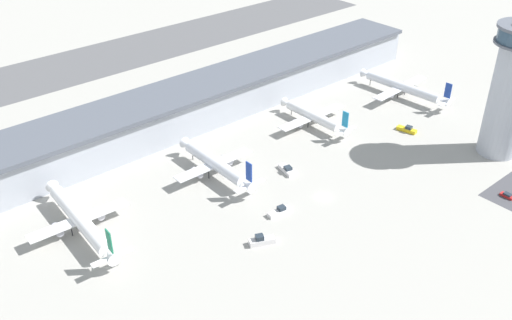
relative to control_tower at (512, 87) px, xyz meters
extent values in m
plane|color=#9E9B93|center=(-68.41, 21.25, -25.48)|extent=(1000.00, 1000.00, 0.00)
cube|color=#A3A8B2|center=(-68.41, 91.25, -18.60)|extent=(230.27, 22.00, 13.77)
cube|color=#4C515B|center=(-68.41, 91.25, -10.92)|extent=(230.27, 25.00, 1.60)
cube|color=#515154|center=(-68.41, 176.87, -25.48)|extent=(345.40, 44.00, 0.01)
cylinder|color=#ADB2BC|center=(0.00, 0.00, -5.06)|extent=(13.62, 13.62, 40.84)
cylinder|color=white|center=(-135.04, 55.57, -20.81)|extent=(6.03, 35.56, 4.21)
cone|color=white|center=(-134.03, 75.14, -20.81)|extent=(4.40, 4.00, 4.21)
cone|color=white|center=(-136.08, 35.38, -20.81)|extent=(4.05, 5.24, 3.79)
cube|color=white|center=(-135.00, 56.28, -21.55)|extent=(30.39, 5.95, 0.44)
cylinder|color=#A8A8B2|center=(-141.28, 57.60, -22.82)|extent=(2.55, 4.75, 2.32)
cylinder|color=#A8A8B2|center=(-128.61, 56.95, -22.82)|extent=(2.55, 4.75, 2.32)
cube|color=#14704C|center=(-136.13, 34.37, -15.34)|extent=(0.44, 2.81, 6.74)
cube|color=white|center=(-136.15, 33.97, -20.39)|extent=(11.88, 2.61, 0.24)
cylinder|color=black|center=(-134.19, 72.05, -24.20)|extent=(0.28, 0.28, 2.56)
cylinder|color=black|center=(-132.10, 55.33, -24.20)|extent=(0.28, 0.28, 2.56)
cylinder|color=black|center=(-137.98, 55.63, -24.20)|extent=(0.28, 0.28, 2.56)
cylinder|color=silver|center=(-86.71, 54.21, -20.64)|extent=(4.49, 29.24, 4.12)
cone|color=silver|center=(-86.50, 70.66, -20.64)|extent=(4.16, 3.76, 4.12)
cone|color=silver|center=(-86.93, 37.15, -20.64)|extent=(3.77, 4.99, 3.71)
cube|color=silver|center=(-86.70, 54.80, -21.36)|extent=(30.07, 4.78, 0.44)
cylinder|color=#A8A8B2|center=(-92.99, 55.88, -22.60)|extent=(2.32, 4.56, 2.26)
cylinder|color=#A8A8B2|center=(-80.39, 55.72, -22.60)|extent=(2.32, 4.56, 2.26)
cube|color=navy|center=(-86.94, 36.16, -15.28)|extent=(0.34, 2.80, 6.59)
cube|color=silver|center=(-86.95, 35.76, -20.22)|extent=(11.55, 2.15, 0.24)
cylinder|color=black|center=(-86.54, 67.60, -24.09)|extent=(0.28, 0.28, 2.79)
cylinder|color=black|center=(-83.83, 53.96, -24.09)|extent=(0.28, 0.28, 2.79)
cylinder|color=black|center=(-89.60, 54.03, -24.09)|extent=(0.28, 0.28, 2.79)
cylinder|color=white|center=(-35.63, 58.16, -21.37)|extent=(4.16, 26.68, 3.81)
cone|color=white|center=(-35.43, 73.19, -21.37)|extent=(3.86, 3.48, 3.81)
cone|color=white|center=(-35.83, 42.55, -21.37)|extent=(3.49, 4.62, 3.43)
cube|color=white|center=(-35.62, 58.69, -22.04)|extent=(32.13, 4.82, 0.44)
cylinder|color=#A8A8B2|center=(-42.34, 59.78, -23.19)|extent=(2.15, 4.22, 2.10)
cylinder|color=#A8A8B2|center=(-28.87, 59.60, -23.19)|extent=(2.15, 4.22, 2.10)
cube|color=#197FB2|center=(-35.84, 41.64, -16.42)|extent=(0.34, 2.80, 6.10)
cube|color=white|center=(-35.85, 41.24, -20.99)|extent=(10.70, 2.14, 0.24)
cylinder|color=black|center=(-35.47, 70.27, -24.38)|extent=(0.28, 0.28, 2.21)
cylinder|color=black|center=(-32.96, 57.85, -24.38)|extent=(0.28, 0.28, 2.21)
cylinder|color=black|center=(-38.30, 57.92, -24.38)|extent=(0.28, 0.28, 2.21)
cylinder|color=silver|center=(12.59, 51.58, -20.81)|extent=(5.59, 35.63, 3.90)
cone|color=silver|center=(11.66, 71.05, -20.81)|extent=(4.06, 3.69, 3.90)
cone|color=silver|center=(13.55, 31.52, -20.81)|extent=(3.73, 4.84, 3.51)
cube|color=silver|center=(12.56, 52.29, -21.49)|extent=(34.58, 6.04, 0.44)
cylinder|color=#A8A8B2|center=(5.29, 52.94, -22.67)|extent=(2.35, 4.39, 2.14)
cylinder|color=#A8A8B2|center=(19.73, 53.63, -22.67)|extent=(2.35, 4.39, 2.14)
cube|color=navy|center=(13.59, 30.59, -15.74)|extent=(0.43, 2.81, 6.24)
cube|color=silver|center=(13.61, 30.19, -20.42)|extent=(11.00, 2.52, 0.24)
cylinder|color=black|center=(11.80, 68.10, -24.12)|extent=(0.28, 0.28, 2.72)
cylinder|color=black|center=(15.32, 51.62, -24.12)|extent=(0.28, 0.28, 2.72)
cylinder|color=black|center=(9.87, 51.36, -24.12)|extent=(0.28, 0.28, 2.72)
cube|color=black|center=(-11.67, 30.71, -25.42)|extent=(3.56, 6.80, 0.12)
cube|color=gold|center=(-11.67, 30.71, -24.80)|extent=(3.91, 8.03, 1.36)
cube|color=#232D38|center=(-11.50, 29.96, -23.56)|extent=(2.48, 2.70, 1.12)
cube|color=black|center=(-85.11, 23.92, -25.42)|extent=(6.79, 3.05, 0.12)
cube|color=silver|center=(-85.11, 23.92, -24.81)|extent=(8.03, 3.30, 1.34)
cube|color=#232D38|center=(-84.33, 23.82, -23.59)|extent=(2.59, 2.31, 1.10)
cube|color=black|center=(-66.78, 39.97, -25.42)|extent=(4.04, 7.03, 0.12)
cube|color=silver|center=(-66.78, 39.97, -24.81)|extent=(4.45, 8.28, 1.34)
cube|color=#232D38|center=(-66.97, 39.21, -23.60)|extent=(2.79, 2.85, 1.10)
cube|color=black|center=(-98.52, 16.73, -25.42)|extent=(6.72, 4.67, 0.12)
cube|color=silver|center=(-98.52, 16.73, -24.61)|extent=(7.87, 5.25, 1.74)
cube|color=#232D38|center=(-99.21, 17.04, -23.03)|extent=(2.92, 2.82, 1.43)
cube|color=black|center=(-23.67, -17.28, -25.42)|extent=(1.84, 3.66, 0.12)
cube|color=red|center=(-23.67, -17.28, -25.09)|extent=(1.93, 4.34, 0.78)
cube|color=#232D38|center=(-23.67, -17.39, -24.38)|extent=(1.66, 2.41, 0.64)
camera|label=1|loc=(-182.70, -78.02, 80.00)|focal=40.00mm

